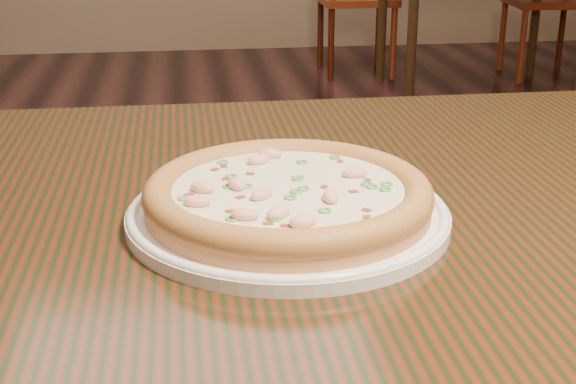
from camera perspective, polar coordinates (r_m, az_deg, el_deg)
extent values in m
cube|color=black|center=(0.82, 7.85, -1.62)|extent=(1.20, 0.80, 0.04)
cylinder|color=white|center=(0.74, 0.00, -1.73)|extent=(0.30, 0.30, 0.01)
torus|color=white|center=(0.74, 0.00, -1.30)|extent=(0.30, 0.30, 0.01)
cylinder|color=tan|center=(0.74, 0.00, -0.65)|extent=(0.26, 0.26, 0.02)
torus|color=#B58342|center=(0.73, 0.00, 0.00)|extent=(0.27, 0.27, 0.03)
cylinder|color=beige|center=(0.73, 0.00, 0.18)|extent=(0.21, 0.21, 0.00)
ellipsoid|color=#F2B29E|center=(0.73, -3.71, 0.56)|extent=(0.02, 0.03, 0.01)
ellipsoid|color=#F2B29E|center=(0.65, 1.07, -2.12)|extent=(0.03, 0.02, 0.01)
ellipsoid|color=#F2B29E|center=(0.81, -1.28, 2.74)|extent=(0.03, 0.02, 0.01)
ellipsoid|color=#F2B29E|center=(0.73, -6.11, 0.31)|extent=(0.03, 0.02, 0.01)
ellipsoid|color=#F2B29E|center=(0.71, -1.89, -0.16)|extent=(0.03, 0.03, 0.01)
ellipsoid|color=#F2B29E|center=(0.80, -2.09, 2.31)|extent=(0.03, 0.02, 0.01)
ellipsoid|color=#F2B29E|center=(0.69, -6.48, -0.67)|extent=(0.03, 0.02, 0.01)
ellipsoid|color=#F2B29E|center=(0.66, -3.11, -1.62)|extent=(0.03, 0.02, 0.01)
ellipsoid|color=#F2B29E|center=(0.76, 4.76, 1.35)|extent=(0.03, 0.02, 0.01)
ellipsoid|color=#F2B29E|center=(0.70, 3.06, -0.32)|extent=(0.02, 0.03, 0.01)
ellipsoid|color=#F2B29E|center=(0.67, -0.67, -1.50)|extent=(0.03, 0.03, 0.01)
cube|color=maroon|center=(0.77, -2.72, 1.24)|extent=(0.01, 0.01, 0.00)
cube|color=maroon|center=(0.75, -4.42, 0.86)|extent=(0.01, 0.01, 0.00)
cube|color=maroon|center=(0.65, 0.57, -2.47)|extent=(0.01, 0.01, 0.00)
cube|color=maroon|center=(0.71, -3.39, -0.44)|extent=(0.01, 0.01, 0.00)
cube|color=maroon|center=(0.68, 5.61, -1.36)|extent=(0.01, 0.01, 0.00)
cube|color=maroon|center=(0.67, 5.62, -1.87)|extent=(0.01, 0.01, 0.00)
cube|color=maroon|center=(0.72, 4.68, -0.04)|extent=(0.01, 0.01, 0.00)
cube|color=maroon|center=(0.65, -0.19, -2.49)|extent=(0.01, 0.01, 0.00)
cube|color=maroon|center=(0.73, 2.58, 0.30)|extent=(0.01, 0.01, 0.00)
cube|color=maroon|center=(0.78, -5.21, 1.54)|extent=(0.01, 0.01, 0.00)
cube|color=maroon|center=(0.75, 5.68, 0.77)|extent=(0.01, 0.01, 0.00)
cube|color=maroon|center=(0.68, -4.10, -1.45)|extent=(0.01, 0.01, 0.00)
cube|color=maroon|center=(0.79, -4.58, 1.77)|extent=(0.01, 0.01, 0.00)
cube|color=maroon|center=(0.76, 0.60, 0.99)|extent=(0.01, 0.01, 0.00)
cube|color=maroon|center=(0.72, -7.04, -0.24)|extent=(0.01, 0.01, 0.00)
cube|color=maroon|center=(0.80, 3.72, 2.14)|extent=(0.01, 0.01, 0.00)
cube|color=maroon|center=(0.65, -1.43, -2.31)|extent=(0.01, 0.01, 0.00)
torus|color=#4B9343|center=(0.74, 5.98, 0.36)|extent=(0.02, 0.02, 0.00)
torus|color=#4B9343|center=(0.80, -4.68, 2.12)|extent=(0.01, 0.01, 0.00)
torus|color=#4B9343|center=(0.66, -4.00, -1.93)|extent=(0.02, 0.02, 0.00)
torus|color=#4B9343|center=(0.81, 3.35, 2.46)|extent=(0.01, 0.01, 0.00)
torus|color=#4B9343|center=(0.81, -1.06, 2.52)|extent=(0.01, 0.01, 0.00)
torus|color=#4B9343|center=(0.72, 0.56, 0.01)|extent=(0.01, 0.01, 0.00)
torus|color=#4B9343|center=(0.75, 0.71, 1.01)|extent=(0.02, 0.02, 0.00)
torus|color=#4B9343|center=(0.75, 0.68, 0.92)|extent=(0.01, 0.01, 0.00)
torus|color=#4B9343|center=(0.80, 0.98, 2.13)|extent=(0.02, 0.02, 0.00)
torus|color=#4B9343|center=(0.73, -2.97, 0.40)|extent=(0.01, 0.01, 0.00)
torus|color=#4B9343|center=(0.66, -0.94, -1.91)|extent=(0.01, 0.01, 0.00)
torus|color=#4B9343|center=(0.68, 2.64, -1.36)|extent=(0.02, 0.02, 0.00)
torus|color=#4B9343|center=(0.73, 1.11, 0.22)|extent=(0.02, 0.02, 0.00)
torus|color=#4B9343|center=(0.73, -4.22, 0.39)|extent=(0.01, 0.01, 0.00)
torus|color=#4B9343|center=(0.71, 0.15, -0.42)|extent=(0.02, 0.02, 0.00)
torus|color=#4B9343|center=(0.74, 7.01, 0.53)|extent=(0.01, 0.01, 0.00)
torus|color=#4B9343|center=(0.71, -7.40, -0.48)|extent=(0.01, 0.01, 0.00)
torus|color=#4B9343|center=(0.74, 5.60, 0.55)|extent=(0.02, 0.02, 0.00)
torus|color=#4B9343|center=(0.76, -4.09, 1.10)|extent=(0.02, 0.02, 0.00)
torus|color=#4B9343|center=(0.73, 6.92, 0.17)|extent=(0.02, 0.02, 0.00)
cylinder|color=black|center=(4.04, 8.81, 10.86)|extent=(0.05, 0.05, 0.71)
cylinder|color=black|center=(4.61, 6.72, 12.18)|extent=(0.05, 0.05, 0.71)
cylinder|color=black|center=(4.90, 17.19, 11.94)|extent=(0.05, 0.05, 0.71)
cube|color=#5C1F04|center=(4.77, 4.92, 13.46)|extent=(0.42, 0.42, 0.04)
cylinder|color=#5C1F04|center=(4.68, 7.49, 10.42)|extent=(0.04, 0.04, 0.41)
cylinder|color=#5C1F04|center=(5.02, 6.44, 11.17)|extent=(0.04, 0.04, 0.41)
cylinder|color=#5C1F04|center=(4.60, 3.08, 10.38)|extent=(0.04, 0.04, 0.41)
cylinder|color=#5C1F04|center=(4.95, 2.31, 11.14)|extent=(0.04, 0.04, 0.41)
cube|color=#5C1F04|center=(4.92, 17.92, 12.78)|extent=(0.45, 0.45, 0.04)
cylinder|color=#5C1F04|center=(5.06, 14.99, 10.68)|extent=(0.04, 0.04, 0.41)
cylinder|color=#5C1F04|center=(4.72, 16.31, 9.87)|extent=(0.04, 0.04, 0.41)
cylinder|color=#5C1F04|center=(5.18, 18.84, 10.51)|extent=(0.04, 0.04, 0.41)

